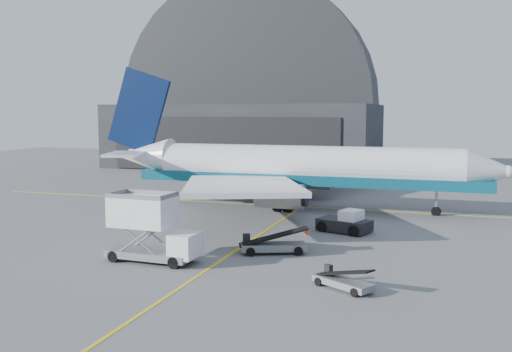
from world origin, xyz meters
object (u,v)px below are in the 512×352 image
(airliner, at_px, (290,167))
(belt_loader_b, at_px, (342,281))
(belt_loader_a, at_px, (273,245))
(pushback_tug, at_px, (346,223))
(catering_truck, at_px, (150,229))

(airliner, distance_m, belt_loader_b, 29.70)
(airliner, bearing_deg, belt_loader_a, -78.64)
(airliner, bearing_deg, pushback_tug, -53.60)
(airliner, xyz_separation_m, pushback_tug, (8.11, -11.00, -3.73))
(catering_truck, xyz_separation_m, belt_loader_a, (7.65, 5.02, -1.74))
(catering_truck, xyz_separation_m, pushback_tug, (11.66, 14.42, -1.57))
(airliner, relative_size, belt_loader_b, 11.42)
(catering_truck, distance_m, belt_loader_b, 14.45)
(pushback_tug, distance_m, belt_loader_a, 10.22)
(pushback_tug, bearing_deg, catering_truck, -109.45)
(pushback_tug, bearing_deg, belt_loader_b, -61.76)
(catering_truck, distance_m, belt_loader_a, 9.31)
(airliner, xyz_separation_m, catering_truck, (-3.55, -25.41, -2.16))
(catering_truck, height_order, belt_loader_b, catering_truck)
(catering_truck, xyz_separation_m, belt_loader_b, (14.18, -2.03, -1.87))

